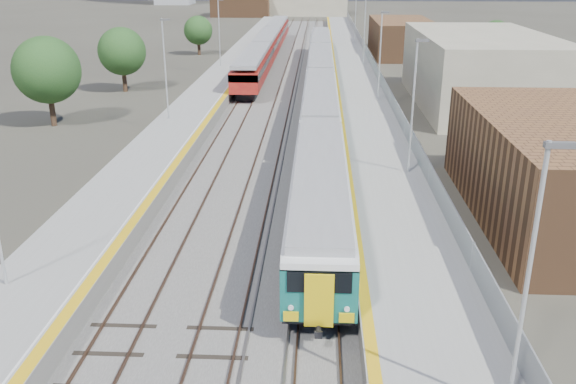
{
  "coord_description": "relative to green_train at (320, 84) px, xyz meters",
  "views": [
    {
      "loc": [
        1.36,
        -11.57,
        12.28
      ],
      "look_at": [
        0.01,
        15.18,
        2.2
      ],
      "focal_mm": 38.0,
      "sensor_mm": 36.0,
      "label": 1
    }
  ],
  "objects": [
    {
      "name": "platform_left",
      "position": [
        -10.55,
        9.32,
        -1.55
      ],
      "size": [
        4.3,
        155.0,
        8.52
      ],
      "color": "slate",
      "rests_on": "ground"
    },
    {
      "name": "ground",
      "position": [
        -1.5,
        6.83,
        -2.07
      ],
      "size": [
        320.0,
        320.0,
        0.0
      ],
      "primitive_type": "plane",
      "color": "#47443A",
      "rests_on": "ground"
    },
    {
      "name": "tracks",
      "position": [
        -3.15,
        11.0,
        -1.96
      ],
      "size": [
        8.96,
        160.0,
        0.17
      ],
      "color": "#4C3323",
      "rests_on": "ground"
    },
    {
      "name": "green_train",
      "position": [
        0.0,
        0.0,
        0.0
      ],
      "size": [
        2.67,
        74.43,
        2.94
      ],
      "color": "black",
      "rests_on": "ground"
    },
    {
      "name": "platform_right",
      "position": [
        3.78,
        9.32,
        -1.54
      ],
      "size": [
        4.7,
        155.0,
        8.52
      ],
      "color": "slate",
      "rests_on": "ground"
    },
    {
      "name": "ballast_bed",
      "position": [
        -3.75,
        9.33,
        -2.04
      ],
      "size": [
        10.5,
        155.0,
        0.06
      ],
      "primitive_type": "cube",
      "color": "#565451",
      "rests_on": "ground"
    },
    {
      "name": "tree_d",
      "position": [
        23.2,
        29.54,
        1.25
      ],
      "size": [
        3.9,
        3.9,
        5.28
      ],
      "color": "#382619",
      "rests_on": "ground"
    },
    {
      "name": "tree_c",
      "position": [
        -17.26,
        32.79,
        1.34
      ],
      "size": [
        4.01,
        4.01,
        5.43
      ],
      "color": "#382619",
      "rests_on": "ground"
    },
    {
      "name": "tree_a",
      "position": [
        -21.39,
        -7.92,
        2.38
      ],
      "size": [
        5.22,
        5.22,
        7.08
      ],
      "color": "#382619",
      "rests_on": "ground"
    },
    {
      "name": "red_train",
      "position": [
        -7.0,
        28.19,
        -0.01
      ],
      "size": [
        2.76,
        56.04,
        3.49
      ],
      "color": "black",
      "rests_on": "ground"
    },
    {
      "name": "tree_b",
      "position": [
        -19.83,
        6.12,
        1.96
      ],
      "size": [
        4.73,
        4.73,
        6.41
      ],
      "color": "#382619",
      "rests_on": "ground"
    }
  ]
}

